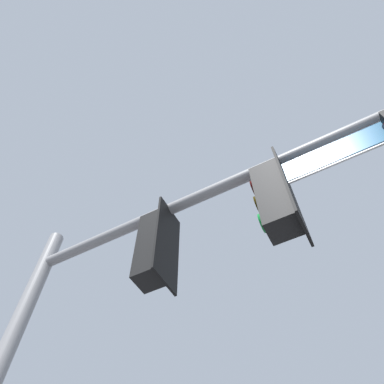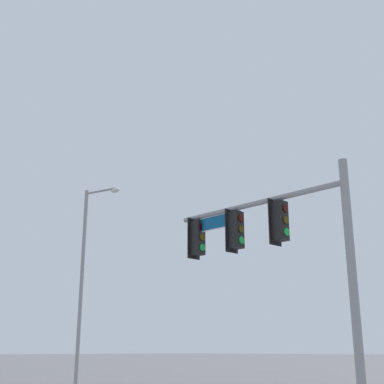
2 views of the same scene
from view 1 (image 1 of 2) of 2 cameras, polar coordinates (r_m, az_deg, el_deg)
The scene contains 1 object.
signal_pole_near at distance 4.25m, azimuth -1.90°, elevation -11.07°, with size 5.93×0.55×6.28m.
Camera 1 is at (-1.17, -8.83, 1.56)m, focal length 35.00 mm.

